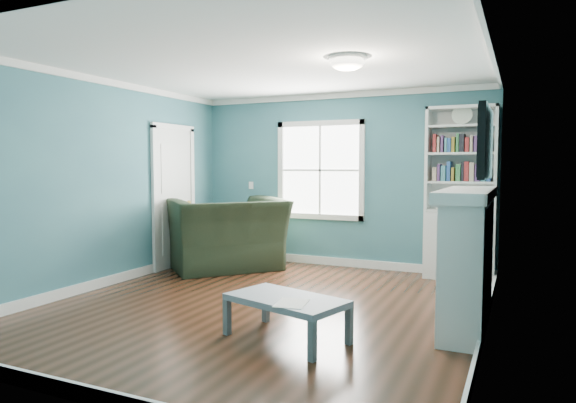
% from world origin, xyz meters
% --- Properties ---
extents(floor, '(5.00, 5.00, 0.00)m').
position_xyz_m(floor, '(0.00, 0.00, 0.00)').
color(floor, black).
rests_on(floor, ground).
extents(room_walls, '(5.00, 5.00, 5.00)m').
position_xyz_m(room_walls, '(0.00, 0.00, 1.58)').
color(room_walls, '#326171').
rests_on(room_walls, ground).
extents(trim, '(4.50, 5.00, 2.60)m').
position_xyz_m(trim, '(0.00, 0.00, 1.24)').
color(trim, white).
rests_on(trim, ground).
extents(window, '(1.40, 0.06, 1.50)m').
position_xyz_m(window, '(-0.30, 2.49, 1.45)').
color(window, white).
rests_on(window, room_walls).
extents(bookshelf, '(0.90, 0.35, 2.31)m').
position_xyz_m(bookshelf, '(1.77, 2.30, 0.92)').
color(bookshelf, silver).
rests_on(bookshelf, ground).
extents(fireplace, '(0.44, 1.58, 1.30)m').
position_xyz_m(fireplace, '(2.08, 0.20, 0.64)').
color(fireplace, black).
rests_on(fireplace, ground).
extents(tv, '(0.06, 1.10, 0.65)m').
position_xyz_m(tv, '(2.20, 0.20, 1.72)').
color(tv, black).
rests_on(tv, fireplace).
extents(door, '(0.12, 0.98, 2.17)m').
position_xyz_m(door, '(-2.22, 1.40, 1.07)').
color(door, silver).
rests_on(door, ground).
extents(ceiling_fixture, '(0.38, 0.38, 0.15)m').
position_xyz_m(ceiling_fixture, '(0.90, 0.10, 2.55)').
color(ceiling_fixture, white).
rests_on(ceiling_fixture, room_walls).
extents(light_switch, '(0.08, 0.01, 0.12)m').
position_xyz_m(light_switch, '(-1.50, 2.48, 1.20)').
color(light_switch, white).
rests_on(light_switch, room_walls).
extents(recliner, '(1.85, 1.89, 1.40)m').
position_xyz_m(recliner, '(-1.45, 1.60, 0.70)').
color(recliner, black).
rests_on(recliner, ground).
extents(coffee_table, '(1.15, 0.83, 0.38)m').
position_xyz_m(coffee_table, '(0.67, -0.84, 0.33)').
color(coffee_table, '#4C575C').
rests_on(coffee_table, ground).
extents(paper_sheet, '(0.30, 0.35, 0.00)m').
position_xyz_m(paper_sheet, '(0.79, -1.02, 0.38)').
color(paper_sheet, white).
rests_on(paper_sheet, coffee_table).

